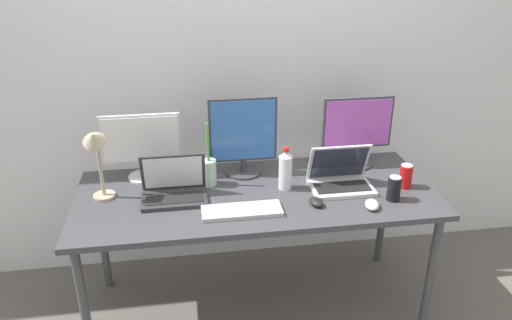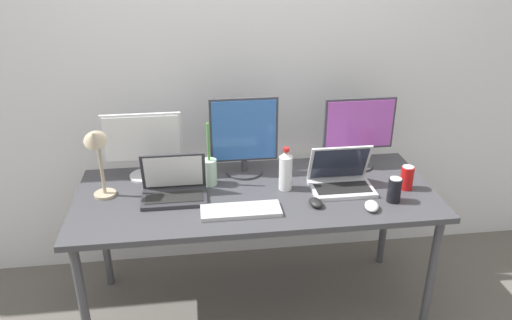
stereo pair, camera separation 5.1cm
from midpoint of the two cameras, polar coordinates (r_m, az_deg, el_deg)
name	(u,v)px [view 2 (the right image)]	position (r m, az deg, el deg)	size (l,w,h in m)	color
ground_plane	(256,306)	(2.98, 0.51, -16.30)	(16.00, 16.00, 0.00)	#5B5651
wall_back	(243,57)	(2.91, -1.02, 11.71)	(7.00, 0.08, 2.60)	silver
work_desk	(256,202)	(2.58, 0.57, -4.82)	(1.82, 0.75, 0.74)	#424247
monitor_left	(143,143)	(2.69, -12.29, 1.89)	(0.41, 0.17, 0.36)	silver
monitor_center	(244,136)	(2.66, -0.83, 2.78)	(0.36, 0.20, 0.43)	#38383D
monitor_right	(359,130)	(2.81, 12.17, 3.33)	(0.39, 0.20, 0.40)	#38383D
laptop_silver	(174,187)	(2.52, -8.76, -3.11)	(0.32, 0.21, 0.22)	#2D2D33
laptop_secondary	(341,178)	(2.61, 10.21, -2.10)	(0.32, 0.23, 0.23)	silver
keyboard_main	(241,211)	(2.37, -1.12, -5.81)	(0.38, 0.14, 0.02)	#B2B2B7
mouse_by_keyboard	(316,203)	(2.44, 7.43, -4.85)	(0.06, 0.09, 0.03)	black
mouse_by_laptop	(372,206)	(2.46, 13.67, -5.13)	(0.07, 0.10, 0.04)	silver
water_bottle	(286,170)	(2.54, 3.97, -1.19)	(0.07, 0.07, 0.23)	silver
soda_can_near_keyboard	(407,178)	(2.68, 17.39, -1.94)	(0.07, 0.07, 0.13)	red
soda_can_by_laptop	(394,190)	(2.54, 16.10, -3.31)	(0.07, 0.07, 0.13)	black
bamboo_vase	(209,171)	(2.61, -4.79, -1.24)	(0.08, 0.08, 0.34)	#B2D1B7
desk_lamp	(97,150)	(2.48, -17.17, 1.12)	(0.11, 0.18, 0.40)	tan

